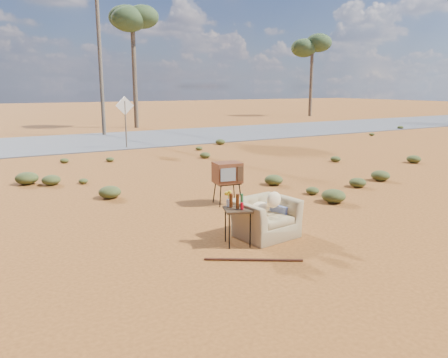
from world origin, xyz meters
TOP-DOWN VIEW (x-y plane):
  - ground at (0.00, 0.00)m, footprint 140.00×140.00m
  - highway at (0.00, 15.00)m, footprint 140.00×7.00m
  - armchair at (0.24, -0.11)m, footprint 1.26×0.91m
  - tv_unit at (0.68, 2.06)m, footprint 0.65×0.55m
  - side_table at (-0.49, -0.23)m, footprint 0.55×0.55m
  - rusty_bar at (-0.63, -0.98)m, footprint 1.29×0.82m
  - road_sign at (1.50, 12.00)m, footprint 0.78×0.06m
  - eucalyptus_center at (5.00, 21.00)m, footprint 3.20×3.20m
  - eucalyptus_right at (22.00, 24.00)m, footprint 3.20×3.20m
  - utility_pole_center at (2.00, 17.50)m, footprint 1.40×0.20m
  - scrub_patch at (-0.82, 4.41)m, footprint 17.49×8.07m

SIDE VIEW (x-z plane):
  - ground at x=0.00m, z-range 0.00..0.00m
  - rusty_bar at x=-0.63m, z-range 0.00..0.04m
  - highway at x=0.00m, z-range 0.00..0.04m
  - scrub_patch at x=-0.82m, z-range -0.03..0.30m
  - armchair at x=0.24m, z-range -0.03..0.86m
  - side_table at x=-0.49m, z-range 0.20..1.09m
  - tv_unit at x=0.68m, z-range 0.23..1.18m
  - road_sign at x=1.50m, z-range 0.41..2.60m
  - utility_pole_center at x=2.00m, z-range 0.15..8.15m
  - eucalyptus_right at x=22.00m, z-range 2.39..9.49m
  - eucalyptus_center at x=5.00m, z-range 2.63..10.23m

